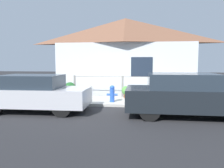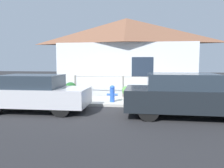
{
  "view_description": "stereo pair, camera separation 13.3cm",
  "coord_description": "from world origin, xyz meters",
  "px_view_note": "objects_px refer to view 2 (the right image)",
  "views": [
    {
      "loc": [
        0.83,
        -8.58,
        1.82
      ],
      "look_at": [
        -0.3,
        0.3,
        0.9
      ],
      "focal_mm": 35.0,
      "sensor_mm": 36.0,
      "label": 1
    },
    {
      "loc": [
        0.96,
        -8.56,
        1.82
      ],
      "look_at": [
        -0.3,
        0.3,
        0.9
      ],
      "focal_mm": 35.0,
      "sensor_mm": 36.0,
      "label": 2
    }
  ],
  "objects_px": {
    "car_left": "(35,93)",
    "car_right": "(185,95)",
    "potted_plant_corner": "(165,92)",
    "potted_plant_near_hydrant": "(126,91)",
    "fire_hydrant": "(112,93)",
    "potted_plant_by_fence": "(71,88)"
  },
  "relations": [
    {
      "from": "fire_hydrant",
      "to": "potted_plant_by_fence",
      "type": "distance_m",
      "value": 2.54
    },
    {
      "from": "car_left",
      "to": "potted_plant_corner",
      "type": "bearing_deg",
      "value": 28.99
    },
    {
      "from": "car_left",
      "to": "potted_plant_near_hydrant",
      "type": "xyz_separation_m",
      "value": [
        3.14,
        2.79,
        -0.25
      ]
    },
    {
      "from": "fire_hydrant",
      "to": "potted_plant_near_hydrant",
      "type": "distance_m",
      "value": 1.21
    },
    {
      "from": "fire_hydrant",
      "to": "potted_plant_near_hydrant",
      "type": "height_order",
      "value": "fire_hydrant"
    },
    {
      "from": "potted_plant_near_hydrant",
      "to": "car_left",
      "type": "bearing_deg",
      "value": -138.41
    },
    {
      "from": "car_left",
      "to": "potted_plant_near_hydrant",
      "type": "relative_size",
      "value": 6.81
    },
    {
      "from": "potted_plant_by_fence",
      "to": "car_right",
      "type": "bearing_deg",
      "value": -30.32
    },
    {
      "from": "car_right",
      "to": "potted_plant_corner",
      "type": "relative_size",
      "value": 6.85
    },
    {
      "from": "potted_plant_by_fence",
      "to": "potted_plant_corner",
      "type": "distance_m",
      "value": 4.59
    },
    {
      "from": "car_left",
      "to": "potted_plant_corner",
      "type": "distance_m",
      "value": 5.74
    },
    {
      "from": "car_left",
      "to": "car_right",
      "type": "xyz_separation_m",
      "value": [
        5.29,
        0.0,
        0.04
      ]
    },
    {
      "from": "car_right",
      "to": "potted_plant_near_hydrant",
      "type": "height_order",
      "value": "car_right"
    },
    {
      "from": "potted_plant_near_hydrant",
      "to": "potted_plant_corner",
      "type": "bearing_deg",
      "value": 3.4
    },
    {
      "from": "fire_hydrant",
      "to": "potted_plant_corner",
      "type": "bearing_deg",
      "value": 27.16
    },
    {
      "from": "car_right",
      "to": "fire_hydrant",
      "type": "bearing_deg",
      "value": 147.39
    },
    {
      "from": "car_right",
      "to": "potted_plant_by_fence",
      "type": "relative_size",
      "value": 5.65
    },
    {
      "from": "car_right",
      "to": "potted_plant_near_hydrant",
      "type": "bearing_deg",
      "value": 127.44
    },
    {
      "from": "car_left",
      "to": "fire_hydrant",
      "type": "distance_m",
      "value": 3.13
    },
    {
      "from": "fire_hydrant",
      "to": "potted_plant_corner",
      "type": "xyz_separation_m",
      "value": [
        2.33,
        1.2,
        -0.05
      ]
    },
    {
      "from": "car_left",
      "to": "car_right",
      "type": "height_order",
      "value": "car_right"
    },
    {
      "from": "potted_plant_by_fence",
      "to": "potted_plant_corner",
      "type": "xyz_separation_m",
      "value": [
        4.59,
        0.01,
        -0.07
      ]
    }
  ]
}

